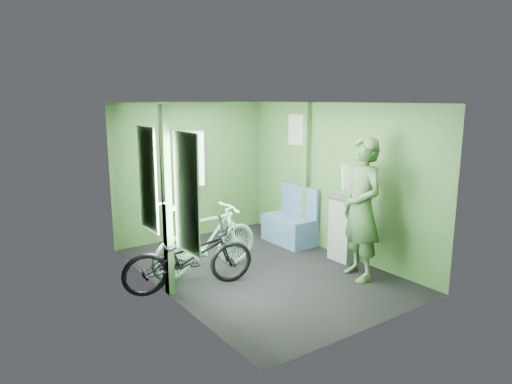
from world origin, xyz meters
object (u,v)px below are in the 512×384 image
bicycle_black (191,289)px  bicycle_mint (208,274)px  waste_box (344,229)px  passenger (362,209)px  bench_seat (290,226)px

bicycle_black → bicycle_mint: bearing=-41.9°
bicycle_black → waste_box: (2.36, -0.34, 0.48)m
bicycle_black → bicycle_mint: (0.43, 0.33, 0.00)m
bicycle_mint → passenger: 2.25m
bicycle_mint → passenger: bearing=-131.7°
waste_box → bench_seat: (-0.11, 1.11, -0.20)m
waste_box → passenger: bearing=-118.4°
passenger → waste_box: 0.83m
passenger → bench_seat: size_ratio=2.00×
bicycle_black → bicycle_mint: bicycle_mint is taller
bicycle_mint → passenger: (1.61, -1.26, 0.94)m
bicycle_black → bench_seat: 2.39m
bicycle_mint → bench_seat: bearing=-79.8°
bicycle_black → waste_box: waste_box is taller
bicycle_mint → bench_seat: bench_seat is taller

